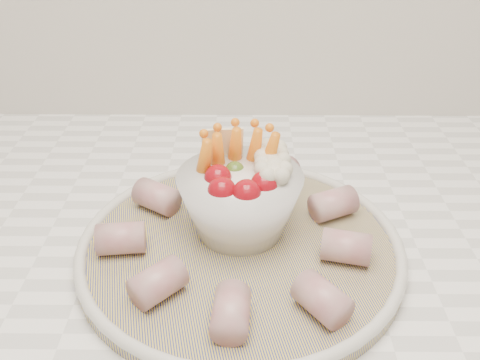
{
  "coord_description": "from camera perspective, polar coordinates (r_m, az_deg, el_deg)",
  "views": [
    {
      "loc": [
        -0.01,
        0.97,
        1.27
      ],
      "look_at": [
        -0.02,
        1.43,
        1.0
      ],
      "focal_mm": 40.0,
      "sensor_mm": 36.0,
      "label": 1
    }
  ],
  "objects": [
    {
      "name": "cured_meat_rolls",
      "position": [
        0.54,
        0.05,
        -5.46
      ],
      "size": [
        0.27,
        0.27,
        0.03
      ],
      "color": "#A04952",
      "rests_on": "serving_platter"
    },
    {
      "name": "serving_platter",
      "position": [
        0.55,
        0.05,
        -7.12
      ],
      "size": [
        0.39,
        0.39,
        0.02
      ],
      "color": "navy",
      "rests_on": "kitchen_counter"
    },
    {
      "name": "veggie_bowl",
      "position": [
        0.55,
        0.16,
        -1.75
      ],
      "size": [
        0.13,
        0.13,
        0.11
      ],
      "color": "white",
      "rests_on": "serving_platter"
    }
  ]
}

